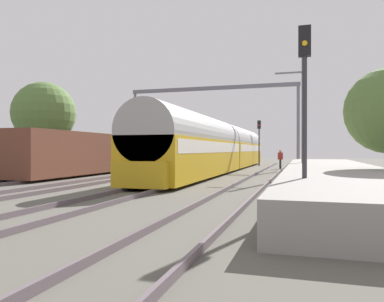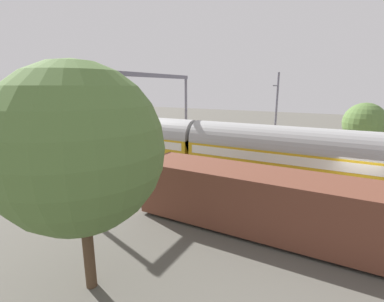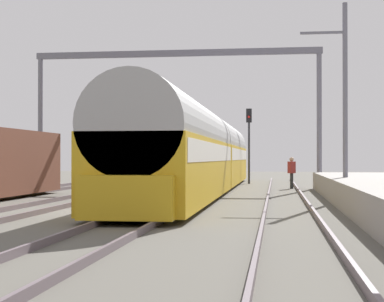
{
  "view_description": "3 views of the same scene",
  "coord_description": "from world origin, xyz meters",
  "px_view_note": "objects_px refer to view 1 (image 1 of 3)",
  "views": [
    {
      "loc": [
        8.42,
        -18.26,
        1.74
      ],
      "look_at": [
        2.02,
        3.15,
        1.66
      ],
      "focal_mm": 34.59,
      "sensor_mm": 36.0,
      "label": 1
    },
    {
      "loc": [
        -18.04,
        1.26,
        6.66
      ],
      "look_at": [
        -0.4,
        11.03,
        1.95
      ],
      "focal_mm": 25.59,
      "sensor_mm": 36.0,
      "label": 2
    },
    {
      "loc": [
        5.67,
        -19.67,
        1.68
      ],
      "look_at": [
        1.01,
        15.9,
        2.07
      ],
      "focal_mm": 59.94,
      "sensor_mm": 36.0,
      "label": 3
    }
  ],
  "objects_px": {
    "freight_car": "(81,154)",
    "person_crossing": "(280,158)",
    "catenary_gantry": "(211,107)",
    "railway_signal_far": "(259,137)",
    "railway_signal_near": "(305,93)",
    "passenger_train": "(222,147)"
  },
  "relations": [
    {
      "from": "railway_signal_far",
      "to": "catenary_gantry",
      "type": "bearing_deg",
      "value": -124.8
    },
    {
      "from": "freight_car",
      "to": "railway_signal_far",
      "type": "distance_m",
      "value": 21.05
    },
    {
      "from": "passenger_train",
      "to": "freight_car",
      "type": "bearing_deg",
      "value": -134.23
    },
    {
      "from": "freight_car",
      "to": "railway_signal_near",
      "type": "bearing_deg",
      "value": -36.04
    },
    {
      "from": "person_crossing",
      "to": "railway_signal_far",
      "type": "distance_m",
      "value": 7.16
    },
    {
      "from": "passenger_train",
      "to": "freight_car",
      "type": "height_order",
      "value": "passenger_train"
    },
    {
      "from": "freight_car",
      "to": "railway_signal_far",
      "type": "height_order",
      "value": "railway_signal_far"
    },
    {
      "from": "person_crossing",
      "to": "railway_signal_far",
      "type": "xyz_separation_m",
      "value": [
        -2.59,
        6.33,
        2.11
      ]
    },
    {
      "from": "person_crossing",
      "to": "railway_signal_near",
      "type": "distance_m",
      "value": 22.91
    },
    {
      "from": "freight_car",
      "to": "railway_signal_near",
      "type": "height_order",
      "value": "railway_signal_near"
    },
    {
      "from": "person_crossing",
      "to": "railway_signal_near",
      "type": "bearing_deg",
      "value": -130.04
    },
    {
      "from": "freight_car",
      "to": "person_crossing",
      "type": "bearing_deg",
      "value": 43.85
    },
    {
      "from": "person_crossing",
      "to": "catenary_gantry",
      "type": "relative_size",
      "value": 0.1
    },
    {
      "from": "railway_signal_far",
      "to": "catenary_gantry",
      "type": "relative_size",
      "value": 0.3
    },
    {
      "from": "railway_signal_near",
      "to": "passenger_train",
      "type": "bearing_deg",
      "value": 108.86
    },
    {
      "from": "passenger_train",
      "to": "railway_signal_far",
      "type": "distance_m",
      "value": 10.37
    },
    {
      "from": "passenger_train",
      "to": "freight_car",
      "type": "relative_size",
      "value": 2.53
    },
    {
      "from": "freight_car",
      "to": "railway_signal_near",
      "type": "xyz_separation_m",
      "value": [
        14.55,
        -10.59,
        1.95
      ]
    },
    {
      "from": "passenger_train",
      "to": "railway_signal_far",
      "type": "relative_size",
      "value": 6.7
    },
    {
      "from": "railway_signal_far",
      "to": "freight_car",
      "type": "bearing_deg",
      "value": -118.5
    },
    {
      "from": "freight_car",
      "to": "railway_signal_near",
      "type": "relative_size",
      "value": 2.42
    },
    {
      "from": "railway_signal_far",
      "to": "railway_signal_near",
      "type": "bearing_deg",
      "value": -81.11
    }
  ]
}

